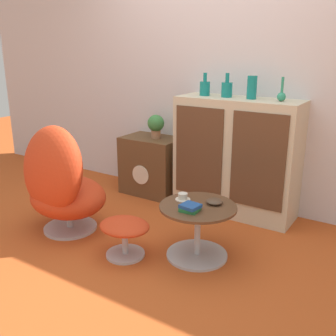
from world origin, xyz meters
The scene contains 15 objects.
ground_plane centered at (0.00, 0.00, 0.00)m, with size 12.00×12.00×0.00m, color #B74C1E.
wall_back centered at (0.00, 1.41, 1.30)m, with size 6.40×0.06×2.60m.
sideboard centered at (0.30, 1.18, 0.53)m, with size 1.10×0.41×1.06m.
tv_console centered at (-0.63, 1.18, 0.30)m, with size 0.60×0.41×0.60m.
egg_chair centered at (-0.73, 0.02, 0.42)m, with size 0.77×0.72×0.93m.
ottoman centered at (-0.05, -0.01, 0.21)m, with size 0.38×0.33×0.28m.
coffee_table centered at (0.40, 0.27, 0.23)m, with size 0.56×0.56×0.40m.
vase_leftmost centered at (-0.04, 1.18, 1.13)m, with size 0.09×0.09×0.20m.
vase_inner_left centered at (0.17, 1.18, 1.13)m, with size 0.10×0.10×0.21m.
vase_inner_right centered at (0.40, 1.18, 1.15)m, with size 0.08×0.08×0.19m.
vase_rightmost centered at (0.66, 1.18, 1.11)m, with size 0.07×0.07×0.19m.
potted_plant centered at (-0.58, 1.18, 0.73)m, with size 0.17×0.17×0.24m.
teacup centered at (0.26, 0.31, 0.42)m, with size 0.11×0.11×0.05m.
book_stack centered at (0.40, 0.16, 0.43)m, with size 0.14×0.13×0.05m.
bowl centered at (0.49, 0.36, 0.42)m, with size 0.12×0.12×0.04m.
Camera 1 is at (1.62, -2.02, 1.49)m, focal length 42.00 mm.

